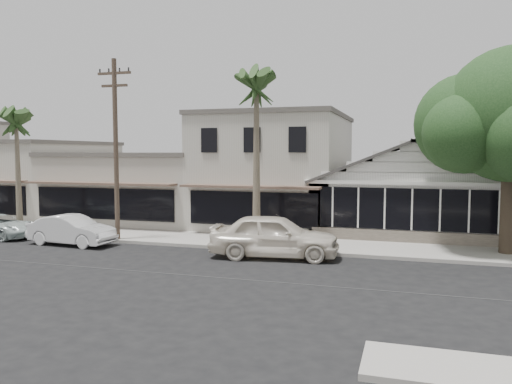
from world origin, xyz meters
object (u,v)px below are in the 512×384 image
(car_0, at_px, (274,236))
(shade_tree, at_px, (509,119))
(car_1, at_px, (72,230))
(utility_pole, at_px, (116,146))

(car_0, distance_m, shade_tree, 11.17)
(car_1, bearing_deg, utility_pole, -46.48)
(utility_pole, bearing_deg, shade_tree, 6.85)
(utility_pole, height_order, shade_tree, utility_pole)
(utility_pole, relative_size, car_0, 1.65)
(car_1, bearing_deg, car_0, -85.42)
(utility_pole, distance_m, shade_tree, 18.01)
(car_0, distance_m, car_1, 10.09)
(car_0, bearing_deg, utility_pole, 73.83)
(shade_tree, bearing_deg, car_0, -160.06)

